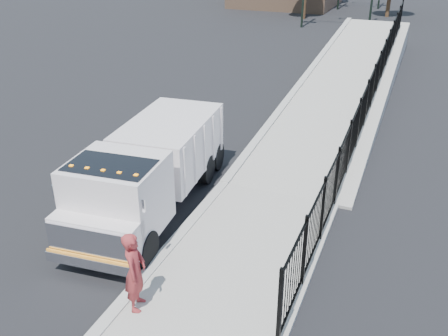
% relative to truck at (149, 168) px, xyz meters
% --- Properties ---
extents(ground, '(120.00, 120.00, 0.00)m').
position_rel_truck_xyz_m(ground, '(1.46, -1.80, -1.39)').
color(ground, black).
rests_on(ground, ground).
extents(sidewalk, '(3.55, 12.00, 0.12)m').
position_rel_truck_xyz_m(sidewalk, '(3.39, -3.80, -1.33)').
color(sidewalk, '#9E998E').
rests_on(sidewalk, ground).
extents(curb, '(0.30, 12.00, 0.16)m').
position_rel_truck_xyz_m(curb, '(1.46, -3.80, -1.31)').
color(curb, '#ADAAA3').
rests_on(curb, ground).
extents(ramp, '(3.95, 24.06, 3.19)m').
position_rel_truck_xyz_m(ramp, '(3.59, 14.20, -1.39)').
color(ramp, '#9E998E').
rests_on(ramp, ground).
extents(iron_fence, '(0.10, 28.00, 1.80)m').
position_rel_truck_xyz_m(iron_fence, '(5.01, 10.20, -0.49)').
color(iron_fence, black).
rests_on(iron_fence, ground).
extents(truck, '(2.92, 7.37, 2.47)m').
position_rel_truck_xyz_m(truck, '(0.00, 0.00, 0.00)').
color(truck, black).
rests_on(truck, ground).
extents(worker, '(0.63, 0.79, 1.87)m').
position_rel_truck_xyz_m(worker, '(1.86, -3.90, -0.33)').
color(worker, maroon).
rests_on(worker, sidewalk).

